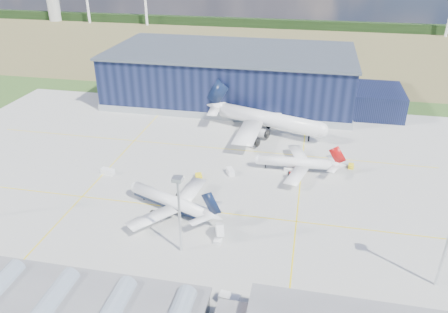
# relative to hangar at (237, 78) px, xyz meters

# --- Properties ---
(ground) EXTENTS (600.00, 600.00, 0.00)m
(ground) POSITION_rel_hangar_xyz_m (-2.81, -94.80, -11.62)
(ground) COLOR #23481B
(ground) RESTS_ON ground
(apron) EXTENTS (220.00, 160.00, 0.08)m
(apron) POSITION_rel_hangar_xyz_m (-2.81, -84.80, -11.59)
(apron) COLOR gray
(apron) RESTS_ON ground
(farmland) EXTENTS (600.00, 220.00, 0.01)m
(farmland) POSITION_rel_hangar_xyz_m (-2.81, 125.20, -11.62)
(farmland) COLOR olive
(farmland) RESTS_ON ground
(treeline) EXTENTS (600.00, 8.00, 8.00)m
(treeline) POSITION_rel_hangar_xyz_m (-2.81, 205.20, -7.62)
(treeline) COLOR black
(treeline) RESTS_ON ground
(hangar) EXTENTS (145.00, 62.00, 26.10)m
(hangar) POSITION_rel_hangar_xyz_m (0.00, 0.00, 0.00)
(hangar) COLOR black
(hangar) RESTS_ON ground
(light_mast_center) EXTENTS (2.60, 2.60, 23.00)m
(light_mast_center) POSITION_rel_hangar_xyz_m (7.19, -124.80, 3.82)
(light_mast_center) COLOR silver
(light_mast_center) RESTS_ON ground
(airliner_navy) EXTENTS (46.56, 46.13, 11.72)m
(airliner_navy) POSITION_rel_hangar_xyz_m (-1.72, -106.80, -5.76)
(airliner_navy) COLOR white
(airliner_navy) RESTS_ON ground
(airliner_red) EXTENTS (34.14, 33.42, 10.93)m
(airliner_red) POSITION_rel_hangar_xyz_m (34.52, -72.80, -6.15)
(airliner_red) COLOR white
(airliner_red) RESTS_ON ground
(airliner_widebody) EXTENTS (74.73, 73.93, 19.29)m
(airliner_widebody) POSITION_rel_hangar_xyz_m (21.38, -39.80, -1.97)
(airliner_widebody) COLOR white
(airliner_widebody) RESTS_ON ground
(gse_tug_a) EXTENTS (3.35, 4.15, 1.50)m
(gse_tug_a) POSITION_rel_hangar_xyz_m (1.81, -85.27, -10.87)
(gse_tug_a) COLOR yellow
(gse_tug_a) RESTS_ON ground
(gse_van_a) EXTENTS (5.18, 3.00, 2.12)m
(gse_van_a) POSITION_rel_hangar_xyz_m (-31.18, -88.76, -10.55)
(gse_van_a) COLOR white
(gse_van_a) RESTS_ON ground
(gse_cart_a) EXTENTS (2.79, 3.32, 1.22)m
(gse_cart_a) POSITION_rel_hangar_xyz_m (12.24, -106.43, -11.00)
(gse_cart_a) COLOR white
(gse_cart_a) RESTS_ON ground
(gse_van_b) EXTENTS (3.96, 5.04, 2.10)m
(gse_van_b) POSITION_rel_hangar_xyz_m (12.16, -79.89, -10.57)
(gse_van_b) COLOR white
(gse_van_b) RESTS_ON ground
(gse_tug_c) EXTENTS (2.16, 3.22, 1.35)m
(gse_tug_c) POSITION_rel_hangar_xyz_m (55.07, -66.17, -10.94)
(gse_tug_c) COLOR yellow
(gse_tug_c) RESTS_ON ground
(gse_cart_b) EXTENTS (3.88, 3.40, 1.41)m
(gse_cart_b) POSITION_rel_hangar_xyz_m (32.76, -73.55, -10.91)
(gse_cart_b) COLOR white
(gse_cart_b) RESTS_ON ground
(gse_van_c) EXTENTS (5.19, 3.09, 2.34)m
(gse_van_c) POSITION_rel_hangar_xyz_m (23.64, -140.80, -10.44)
(gse_van_c) COLOR white
(gse_van_c) RESTS_ON ground
(airstair) EXTENTS (3.58, 5.61, 3.34)m
(airstair) POSITION_rel_hangar_xyz_m (16.16, -116.92, -9.95)
(airstair) COLOR white
(airstair) RESTS_ON ground
(car_a) EXTENTS (3.32, 1.96, 1.06)m
(car_a) POSITION_rel_hangar_xyz_m (1.90, -142.80, -11.09)
(car_a) COLOR #99999E
(car_a) RESTS_ON ground
(car_b) EXTENTS (3.93, 1.68, 1.26)m
(car_b) POSITION_rel_hangar_xyz_m (-11.26, -142.80, -10.99)
(car_b) COLOR #99999E
(car_b) RESTS_ON ground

